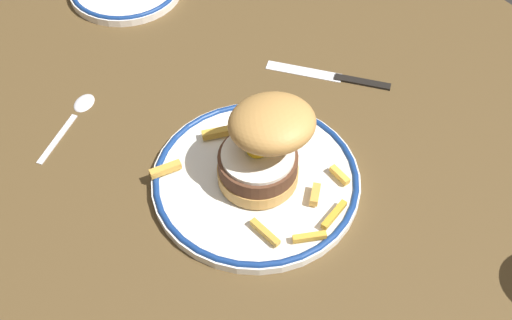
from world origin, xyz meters
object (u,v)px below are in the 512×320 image
Objects in this scene: burger at (265,143)px; spoon at (78,109)px; dinner_plate at (256,179)px; knife at (338,77)px.

spoon is (-24.61, -13.51, -6.88)cm from burger.
burger is (0.36, 1.04, 6.40)cm from dinner_plate.
burger is 28.91cm from spoon.
spoon is at bearing -151.23° from burger.
spoon is at bearing -152.78° from dinner_plate.
dinner_plate is 6.50cm from burger.
spoon is (-24.26, -12.47, -0.48)cm from dinner_plate.
burger is 0.83× the size of knife.
dinner_plate is 27.28cm from spoon.
dinner_plate is 2.06× the size of burger.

